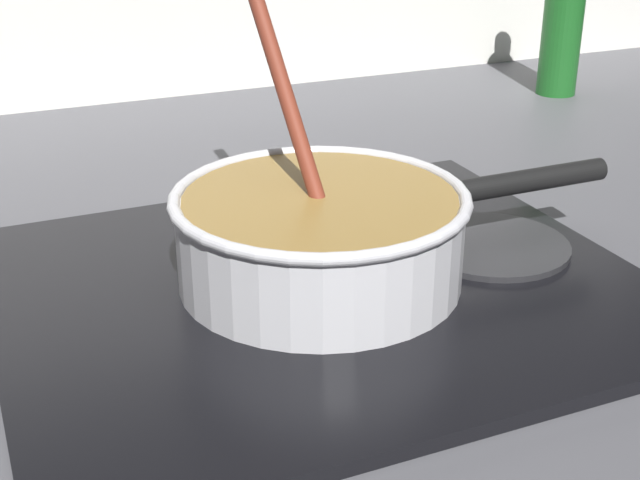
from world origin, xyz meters
The scene contains 6 objects.
ground centered at (0.00, 0.00, -0.02)m, with size 2.40×1.60×0.04m, color #4C4C51.
hob_plate centered at (0.04, 0.07, 0.01)m, with size 0.56×0.48×0.01m, color black.
burner_ring centered at (0.04, 0.07, 0.02)m, with size 0.21×0.21×0.01m, color #592D0C.
spare_burner centered at (0.22, 0.07, 0.01)m, with size 0.15×0.15×0.01m, color #262628.
cooking_pan centered at (0.04, 0.07, 0.06)m, with size 0.43×0.27×0.29m.
sauce_bottle centered at (0.67, 0.56, 0.12)m, with size 0.06×0.06×0.27m.
Camera 1 is at (-0.24, -0.58, 0.37)m, focal length 49.72 mm.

